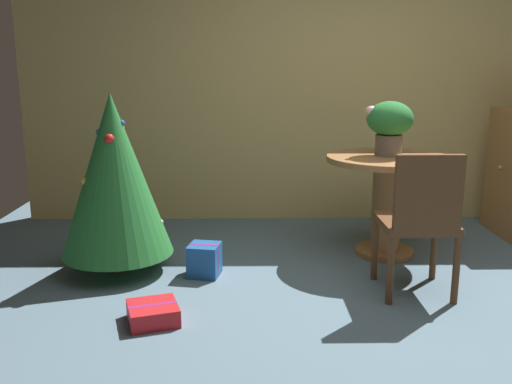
{
  "coord_description": "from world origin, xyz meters",
  "views": [
    {
      "loc": [
        -0.92,
        -3.05,
        1.44
      ],
      "look_at": [
        -0.86,
        0.52,
        0.63
      ],
      "focal_mm": 39.0,
      "sensor_mm": 36.0,
      "label": 1
    }
  ],
  "objects_px": {
    "flower_vase": "(389,123)",
    "gift_box_blue": "(204,260)",
    "holiday_tree": "(114,175)",
    "gift_box_red": "(153,313)",
    "wooden_chair_near": "(420,217)",
    "round_dining_table": "(388,189)"
  },
  "relations": [
    {
      "from": "flower_vase",
      "to": "holiday_tree",
      "type": "distance_m",
      "value": 2.05
    },
    {
      "from": "wooden_chair_near",
      "to": "gift_box_red",
      "type": "distance_m",
      "value": 1.73
    },
    {
      "from": "round_dining_table",
      "to": "flower_vase",
      "type": "xyz_separation_m",
      "value": [
        -0.01,
        0.02,
        0.5
      ]
    },
    {
      "from": "wooden_chair_near",
      "to": "gift_box_blue",
      "type": "relative_size",
      "value": 3.83
    },
    {
      "from": "round_dining_table",
      "to": "gift_box_red",
      "type": "bearing_deg",
      "value": -144.34
    },
    {
      "from": "holiday_tree",
      "to": "gift_box_blue",
      "type": "bearing_deg",
      "value": -8.75
    },
    {
      "from": "flower_vase",
      "to": "gift_box_blue",
      "type": "height_order",
      "value": "flower_vase"
    },
    {
      "from": "holiday_tree",
      "to": "gift_box_blue",
      "type": "xyz_separation_m",
      "value": [
        0.62,
        -0.1,
        -0.59
      ]
    },
    {
      "from": "holiday_tree",
      "to": "gift_box_blue",
      "type": "relative_size",
      "value": 5.19
    },
    {
      "from": "wooden_chair_near",
      "to": "gift_box_red",
      "type": "relative_size",
      "value": 2.71
    },
    {
      "from": "round_dining_table",
      "to": "flower_vase",
      "type": "height_order",
      "value": "flower_vase"
    },
    {
      "from": "flower_vase",
      "to": "gift_box_red",
      "type": "distance_m",
      "value": 2.23
    },
    {
      "from": "holiday_tree",
      "to": "gift_box_red",
      "type": "xyz_separation_m",
      "value": [
        0.38,
        -0.83,
        -0.65
      ]
    },
    {
      "from": "wooden_chair_near",
      "to": "holiday_tree",
      "type": "relative_size",
      "value": 0.74
    },
    {
      "from": "flower_vase",
      "to": "gift_box_blue",
      "type": "xyz_separation_m",
      "value": [
        -1.37,
        -0.45,
        -0.91
      ]
    },
    {
      "from": "round_dining_table",
      "to": "gift_box_red",
      "type": "distance_m",
      "value": 2.05
    },
    {
      "from": "holiday_tree",
      "to": "gift_box_blue",
      "type": "distance_m",
      "value": 0.86
    },
    {
      "from": "flower_vase",
      "to": "wooden_chair_near",
      "type": "bearing_deg",
      "value": -89.28
    },
    {
      "from": "round_dining_table",
      "to": "gift_box_blue",
      "type": "xyz_separation_m",
      "value": [
        -1.38,
        -0.43,
        -0.41
      ]
    },
    {
      "from": "flower_vase",
      "to": "gift_box_red",
      "type": "bearing_deg",
      "value": -143.67
    },
    {
      "from": "holiday_tree",
      "to": "gift_box_red",
      "type": "height_order",
      "value": "holiday_tree"
    },
    {
      "from": "flower_vase",
      "to": "gift_box_red",
      "type": "xyz_separation_m",
      "value": [
        -1.61,
        -1.19,
        -0.97
      ]
    }
  ]
}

